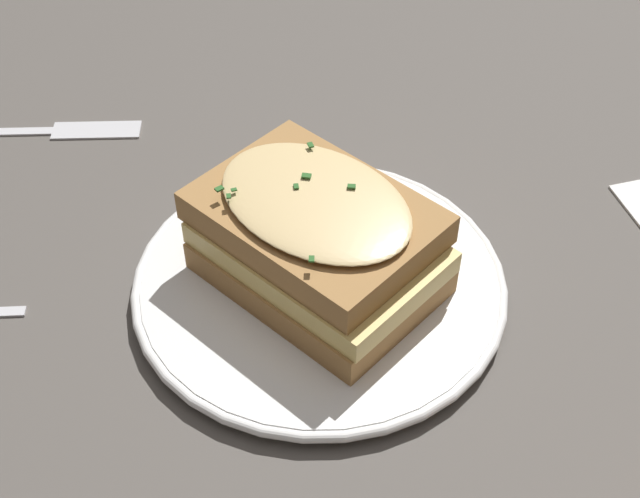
% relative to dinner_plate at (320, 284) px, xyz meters
% --- Properties ---
extents(ground_plane, '(2.40, 2.40, 0.00)m').
position_rel_dinner_plate_xyz_m(ground_plane, '(0.00, -0.01, -0.01)').
color(ground_plane, '#514C47').
extents(dinner_plate, '(0.25, 0.25, 0.01)m').
position_rel_dinner_plate_xyz_m(dinner_plate, '(0.00, 0.00, 0.00)').
color(dinner_plate, white).
rests_on(dinner_plate, ground_plane).
extents(sandwich, '(0.17, 0.18, 0.07)m').
position_rel_dinner_plate_xyz_m(sandwich, '(0.00, -0.00, 0.04)').
color(sandwich, '#A37542').
rests_on(sandwich, dinner_plate).
extents(fork, '(0.19, 0.07, 0.00)m').
position_rel_dinner_plate_xyz_m(fork, '(0.15, -0.24, -0.01)').
color(fork, silver).
rests_on(fork, ground_plane).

